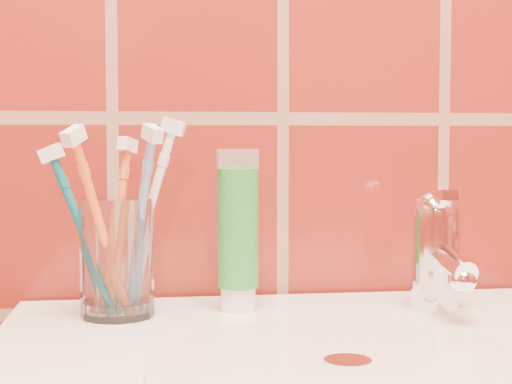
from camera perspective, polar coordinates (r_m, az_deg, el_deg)
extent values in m
cylinder|color=silver|center=(0.60, 6.70, -12.38)|extent=(0.30, 0.30, 0.00)
cylinder|color=white|center=(0.60, 6.70, -12.19)|extent=(0.04, 0.04, 0.00)
cylinder|color=white|center=(0.76, -10.07, -4.72)|extent=(0.08, 0.08, 0.11)
cylinder|color=white|center=(0.78, -1.31, -7.76)|extent=(0.03, 0.03, 0.02)
cylinder|color=#1C7926|center=(0.77, -1.32, -2.64)|extent=(0.04, 0.04, 0.12)
cube|color=beige|center=(0.77, -1.33, 2.43)|extent=(0.04, 0.01, 0.02)
cylinder|color=white|center=(0.80, 12.86, -4.99)|extent=(0.05, 0.05, 0.09)
sphere|color=white|center=(0.79, 12.91, -1.60)|extent=(0.05, 0.05, 0.05)
cylinder|color=white|center=(0.76, 13.87, -4.85)|extent=(0.02, 0.09, 0.03)
cube|color=white|center=(0.78, 13.23, -0.36)|extent=(0.02, 0.06, 0.01)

